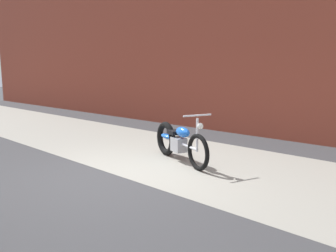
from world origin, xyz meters
TOP-DOWN VIEW (x-y plane):
  - ground_plane at (0.00, 0.00)m, footprint 80.00×80.00m
  - sidewalk_slab at (0.00, 1.75)m, footprint 36.00×3.50m
  - brick_building_wall at (0.00, 5.20)m, footprint 36.00×0.50m
  - motorcycle_blue at (0.02, 1.49)m, footprint 1.92×0.89m

SIDE VIEW (x-z plane):
  - ground_plane at x=0.00m, z-range 0.00..0.00m
  - sidewalk_slab at x=0.00m, z-range 0.00..0.01m
  - motorcycle_blue at x=0.02m, z-range -0.12..0.91m
  - brick_building_wall at x=0.00m, z-range 0.00..6.47m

